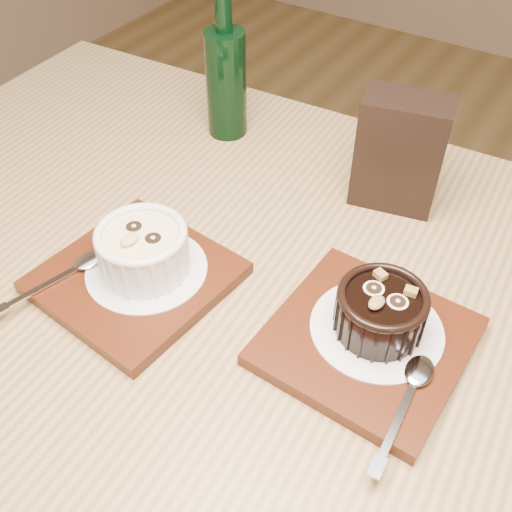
{
  "coord_description": "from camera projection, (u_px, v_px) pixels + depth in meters",
  "views": [
    {
      "loc": [
        0.11,
        -0.24,
        1.22
      ],
      "look_at": [
        -0.12,
        0.11,
        0.81
      ],
      "focal_mm": 42.0,
      "sensor_mm": 36.0,
      "label": 1
    }
  ],
  "objects": [
    {
      "name": "condiment_stand",
      "position": [
        400.0,
        152.0,
        0.7
      ],
      "size": [
        0.11,
        0.08,
        0.14
      ],
      "primitive_type": "cube",
      "rotation": [
        0.0,
        0.0,
        0.22
      ],
      "color": "black",
      "rests_on": "table"
    },
    {
      "name": "spoon_left",
      "position": [
        61.0,
        276.0,
        0.63
      ],
      "size": [
        0.06,
        0.14,
        0.01
      ],
      "primitive_type": null,
      "rotation": [
        0.0,
        0.0,
        -0.26
      ],
      "color": "silver",
      "rests_on": "tray_left"
    },
    {
      "name": "ramekin_white",
      "position": [
        143.0,
        249.0,
        0.62
      ],
      "size": [
        0.1,
        0.1,
        0.06
      ],
      "rotation": [
        0.0,
        0.0,
        -0.11
      ],
      "color": "white",
      "rests_on": "doily_left"
    },
    {
      "name": "doily_right",
      "position": [
        377.0,
        328.0,
        0.58
      ],
      "size": [
        0.13,
        0.13,
        0.0
      ],
      "primitive_type": "cylinder",
      "color": "white",
      "rests_on": "tray_right"
    },
    {
      "name": "spoon_right",
      "position": [
        407.0,
        400.0,
        0.52
      ],
      "size": [
        0.03,
        0.14,
        0.01
      ],
      "primitive_type": null,
      "rotation": [
        0.0,
        0.0,
        0.06
      ],
      "color": "silver",
      "rests_on": "tray_right"
    },
    {
      "name": "tray_right",
      "position": [
        366.0,
        341.0,
        0.58
      ],
      "size": [
        0.19,
        0.19,
        0.01
      ],
      "primitive_type": "cube",
      "rotation": [
        0.0,
        0.0,
        -0.03
      ],
      "color": "#4C1E0C",
      "rests_on": "table"
    },
    {
      "name": "table",
      "position": [
        263.0,
        364.0,
        0.68
      ],
      "size": [
        1.24,
        0.87,
        0.75
      ],
      "rotation": [
        0.0,
        0.0,
        0.06
      ],
      "color": "olive",
      "rests_on": "ground"
    },
    {
      "name": "green_bottle",
      "position": [
        226.0,
        80.0,
        0.81
      ],
      "size": [
        0.06,
        0.06,
        0.21
      ],
      "color": "black",
      "rests_on": "table"
    },
    {
      "name": "doily_left",
      "position": [
        147.0,
        269.0,
        0.64
      ],
      "size": [
        0.13,
        0.13,
        0.0
      ],
      "primitive_type": "cylinder",
      "color": "white",
      "rests_on": "tray_left"
    },
    {
      "name": "ramekin_dark",
      "position": [
        381.0,
        310.0,
        0.56
      ],
      "size": [
        0.09,
        0.09,
        0.05
      ],
      "rotation": [
        0.0,
        0.0,
        -0.13
      ],
      "color": "black",
      "rests_on": "doily_right"
    },
    {
      "name": "tray_left",
      "position": [
        136.0,
        277.0,
        0.64
      ],
      "size": [
        0.2,
        0.2,
        0.01
      ],
      "primitive_type": "cube",
      "rotation": [
        0.0,
        0.0,
        -0.1
      ],
      "color": "#4C1E0C",
      "rests_on": "table"
    }
  ]
}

